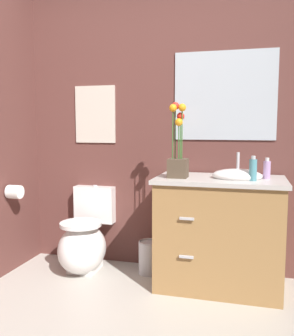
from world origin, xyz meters
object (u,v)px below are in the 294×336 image
object	(u,v)px
trash_bin	(149,257)
toilet	(84,242)
vanity_cabinet	(219,231)
wall_poster	(95,114)
soap_bottle	(253,169)
toilet_paper_roll	(15,192)
flower_vase	(178,154)
wall_mirror	(225,96)
lotion_bottle	(267,169)

from	to	relation	value
trash_bin	toilet	bearing A→B (deg)	-171.48
vanity_cabinet	wall_poster	size ratio (longest dim) A/B	2.05
vanity_cabinet	soap_bottle	bearing A→B (deg)	-21.05
soap_bottle	wall_poster	bearing A→B (deg)	164.11
vanity_cabinet	toilet_paper_roll	bearing A→B (deg)	-174.04
flower_vase	vanity_cabinet	bearing A→B (deg)	12.81
soap_bottle	flower_vase	bearing A→B (deg)	178.10
toilet	soap_bottle	distance (m)	1.50
wall_poster	toilet_paper_roll	bearing A→B (deg)	-138.06
wall_mirror	soap_bottle	bearing A→B (deg)	-58.94
vanity_cabinet	soap_bottle	xyz separation A→B (m)	(0.23, -0.09, 0.48)
soap_bottle	wall_mirror	bearing A→B (deg)	121.06
soap_bottle	lotion_bottle	xyz separation A→B (m)	(0.10, 0.12, -0.01)
wall_mirror	vanity_cabinet	bearing A→B (deg)	-89.45
soap_bottle	wall_poster	size ratio (longest dim) A/B	0.35
lotion_bottle	trash_bin	distance (m)	1.18
wall_mirror	toilet_paper_roll	bearing A→B (deg)	-164.07
toilet	vanity_cabinet	world-z (taller)	vanity_cabinet
flower_vase	lotion_bottle	bearing A→B (deg)	9.36
toilet	wall_mirror	size ratio (longest dim) A/B	0.86
soap_bottle	wall_mirror	xyz separation A→B (m)	(-0.23, 0.38, 0.54)
vanity_cabinet	wall_mirror	distance (m)	1.06
toilet	toilet_paper_roll	world-z (taller)	toilet_paper_roll
toilet	vanity_cabinet	bearing A→B (deg)	-1.36
toilet	wall_poster	size ratio (longest dim) A/B	1.40
vanity_cabinet	toilet_paper_roll	size ratio (longest dim) A/B	9.20
wall_poster	wall_mirror	bearing A→B (deg)	0.00
toilet	lotion_bottle	world-z (taller)	lotion_bottle
soap_bottle	wall_poster	xyz separation A→B (m)	(-1.34, 0.38, 0.40)
toilet_paper_roll	wall_poster	bearing A→B (deg)	41.94
toilet	flower_vase	size ratio (longest dim) A/B	1.25
toilet	wall_poster	world-z (taller)	wall_poster
trash_bin	toilet_paper_roll	bearing A→B (deg)	-165.31
toilet	trash_bin	distance (m)	0.56
vanity_cabinet	lotion_bottle	bearing A→B (deg)	6.05
lotion_bottle	wall_poster	distance (m)	1.52
wall_poster	toilet_paper_roll	xyz separation A→B (m)	(-0.52, -0.46, -0.63)
lotion_bottle	wall_poster	world-z (taller)	wall_poster
toilet	wall_mirror	xyz separation A→B (m)	(1.11, 0.27, 1.21)
wall_poster	vanity_cabinet	bearing A→B (deg)	-14.81
flower_vase	wall_poster	xyz separation A→B (m)	(-0.81, 0.36, 0.31)
wall_mirror	wall_poster	bearing A→B (deg)	180.00
wall_mirror	toilet_paper_roll	distance (m)	1.86
flower_vase	wall_poster	world-z (taller)	wall_poster
toilet	flower_vase	distance (m)	1.11
soap_bottle	wall_mirror	world-z (taller)	wall_mirror
soap_bottle	vanity_cabinet	bearing A→B (deg)	158.95
lotion_bottle	wall_mirror	bearing A→B (deg)	141.57
vanity_cabinet	wall_mirror	bearing A→B (deg)	90.55
soap_bottle	lotion_bottle	world-z (taller)	soap_bottle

